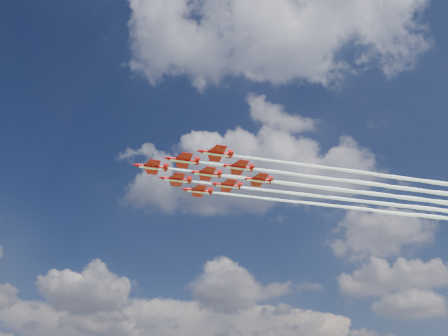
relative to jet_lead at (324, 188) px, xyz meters
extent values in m
cylinder|color=#B2090B|center=(-56.56, -29.45, 0.00)|extent=(8.62, 5.30, 1.25)
cone|color=#B2090B|center=(-61.59, -32.07, 0.00)|extent=(2.59, 2.15, 1.25)
cone|color=#B2090B|center=(-51.83, -26.99, 0.00)|extent=(2.03, 1.79, 1.13)
ellipsoid|color=black|center=(-58.57, -30.50, 0.51)|extent=(2.57, 2.01, 0.81)
cube|color=#B2090B|center=(-56.06, -29.19, -0.06)|extent=(8.04, 10.93, 0.16)
cube|color=#B2090B|center=(-52.54, -27.35, 0.00)|extent=(3.29, 4.36, 0.14)
cube|color=#B2090B|center=(-52.34, -27.25, 1.02)|extent=(1.68, 0.98, 2.04)
cube|color=white|center=(-56.56, -29.45, -0.57)|extent=(8.02, 4.83, 0.14)
cylinder|color=#B2090B|center=(-44.87, -31.40, 0.00)|extent=(8.62, 5.30, 1.25)
cone|color=#B2090B|center=(-49.90, -34.02, 0.00)|extent=(2.59, 2.15, 1.25)
cone|color=#B2090B|center=(-40.15, -28.94, 0.00)|extent=(2.03, 1.79, 1.13)
ellipsoid|color=black|center=(-46.89, -32.45, 0.51)|extent=(2.57, 2.01, 0.81)
cube|color=#B2090B|center=(-44.37, -31.14, -0.06)|extent=(8.04, 10.93, 0.16)
cube|color=#B2090B|center=(-40.85, -29.30, 0.00)|extent=(3.29, 4.36, 0.14)
cube|color=#B2090B|center=(-40.65, -29.20, 1.02)|extent=(1.68, 0.98, 2.04)
cube|color=white|center=(-44.87, -31.40, -0.57)|extent=(8.02, 4.83, 0.14)
cylinder|color=#B2090B|center=(-51.46, -18.76, 0.00)|extent=(8.62, 5.30, 1.25)
cone|color=#B2090B|center=(-56.49, -21.38, 0.00)|extent=(2.59, 2.15, 1.25)
cone|color=#B2090B|center=(-46.73, -16.30, 0.00)|extent=(2.03, 1.79, 1.13)
ellipsoid|color=black|center=(-53.47, -19.80, 0.51)|extent=(2.57, 2.01, 0.81)
cube|color=#B2090B|center=(-50.95, -18.50, -0.06)|extent=(8.04, 10.93, 0.16)
cube|color=#B2090B|center=(-47.43, -16.66, 0.00)|extent=(3.29, 4.36, 0.14)
cube|color=#B2090B|center=(-47.23, -16.56, 1.02)|extent=(1.68, 0.98, 2.04)
cube|color=white|center=(-51.46, -18.76, -0.57)|extent=(8.02, 4.83, 0.14)
cylinder|color=#B2090B|center=(-33.19, -33.35, 0.00)|extent=(8.62, 5.30, 1.25)
cone|color=#B2090B|center=(-38.22, -35.97, 0.00)|extent=(2.59, 2.15, 1.25)
cone|color=#B2090B|center=(-28.46, -30.89, 0.00)|extent=(2.03, 1.79, 1.13)
ellipsoid|color=black|center=(-35.20, -34.39, 0.51)|extent=(2.57, 2.01, 0.81)
cube|color=#B2090B|center=(-32.68, -33.09, -0.06)|extent=(8.04, 10.93, 0.16)
cube|color=#B2090B|center=(-29.16, -31.25, 0.00)|extent=(3.29, 4.36, 0.14)
cube|color=#B2090B|center=(-28.96, -31.15, 1.02)|extent=(1.68, 0.98, 2.04)
cube|color=white|center=(-33.19, -33.35, -0.57)|extent=(8.02, 4.83, 0.14)
cylinder|color=#B2090B|center=(-39.77, -20.71, 0.00)|extent=(8.62, 5.30, 1.25)
cone|color=#B2090B|center=(-44.80, -23.33, 0.00)|extent=(2.59, 2.15, 1.25)
cone|color=#B2090B|center=(-35.04, -18.24, 0.00)|extent=(2.03, 1.79, 1.13)
ellipsoid|color=black|center=(-41.78, -21.75, 0.51)|extent=(2.57, 2.01, 0.81)
cube|color=#B2090B|center=(-39.27, -20.44, -0.06)|extent=(8.04, 10.93, 0.16)
cube|color=#B2090B|center=(-35.75, -18.61, 0.00)|extent=(3.29, 4.36, 0.14)
cube|color=#B2090B|center=(-35.54, -18.51, 1.02)|extent=(1.68, 0.98, 2.04)
cube|color=white|center=(-39.77, -20.71, -0.57)|extent=(8.02, 4.83, 0.14)
cylinder|color=#B2090B|center=(-46.35, -8.07, 0.00)|extent=(8.62, 5.30, 1.25)
cone|color=#B2090B|center=(-51.38, -10.68, 0.00)|extent=(2.59, 2.15, 1.25)
cone|color=#B2090B|center=(-41.62, -5.60, 0.00)|extent=(2.03, 1.79, 1.13)
ellipsoid|color=black|center=(-48.36, -9.11, 0.51)|extent=(2.57, 2.01, 0.81)
cube|color=#B2090B|center=(-45.85, -7.80, -0.06)|extent=(8.04, 10.93, 0.16)
cube|color=#B2090B|center=(-42.33, -5.97, 0.00)|extent=(3.29, 4.36, 0.14)
cube|color=#B2090B|center=(-42.13, -5.87, 1.02)|extent=(1.68, 0.98, 2.04)
cube|color=white|center=(-46.35, -8.07, -0.57)|extent=(8.02, 4.83, 0.14)
cylinder|color=#B2090B|center=(-28.08, -22.66, 0.00)|extent=(8.62, 5.30, 1.25)
cone|color=#B2090B|center=(-33.11, -25.27, 0.00)|extent=(2.59, 2.15, 1.25)
cone|color=#B2090B|center=(-23.35, -20.19, 0.00)|extent=(2.03, 1.79, 1.13)
ellipsoid|color=black|center=(-30.10, -23.70, 0.51)|extent=(2.57, 2.01, 0.81)
cube|color=#B2090B|center=(-27.58, -22.39, -0.06)|extent=(8.04, 10.93, 0.16)
cube|color=#B2090B|center=(-24.06, -20.56, 0.00)|extent=(3.29, 4.36, 0.14)
cube|color=#B2090B|center=(-23.86, -20.46, 1.02)|extent=(1.68, 0.98, 2.04)
cube|color=white|center=(-28.08, -22.66, -0.57)|extent=(8.02, 4.83, 0.14)
cylinder|color=#B2090B|center=(-34.66, -10.01, 0.00)|extent=(8.62, 5.30, 1.25)
cone|color=#B2090B|center=(-39.69, -12.63, 0.00)|extent=(2.59, 2.15, 1.25)
cone|color=#B2090B|center=(-29.94, -7.55, 0.00)|extent=(2.03, 1.79, 1.13)
ellipsoid|color=black|center=(-36.68, -11.06, 0.51)|extent=(2.57, 2.01, 0.81)
cube|color=#B2090B|center=(-34.16, -9.75, -0.06)|extent=(8.04, 10.93, 0.16)
cube|color=#B2090B|center=(-30.64, -7.92, 0.00)|extent=(3.29, 4.36, 0.14)
cube|color=#B2090B|center=(-30.44, -7.81, 1.02)|extent=(1.68, 0.98, 2.04)
cube|color=white|center=(-34.66, -10.01, -0.57)|extent=(8.02, 4.83, 0.14)
cylinder|color=#B2090B|center=(-22.98, -11.96, 0.00)|extent=(8.62, 5.30, 1.25)
cone|color=#B2090B|center=(-28.01, -14.58, 0.00)|extent=(2.59, 2.15, 1.25)
cone|color=#B2090B|center=(-18.25, -9.50, 0.00)|extent=(2.03, 1.79, 1.13)
ellipsoid|color=black|center=(-24.99, -13.01, 0.51)|extent=(2.57, 2.01, 0.81)
cube|color=#B2090B|center=(-22.48, -11.70, -0.06)|extent=(8.04, 10.93, 0.16)
cube|color=#B2090B|center=(-18.95, -9.87, 0.00)|extent=(3.29, 4.36, 0.14)
cube|color=#B2090B|center=(-18.75, -9.76, 1.02)|extent=(1.68, 0.98, 2.04)
cube|color=white|center=(-22.98, -11.96, -0.57)|extent=(8.02, 4.83, 0.14)
camera|label=1|loc=(-3.81, -149.75, -71.65)|focal=35.00mm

